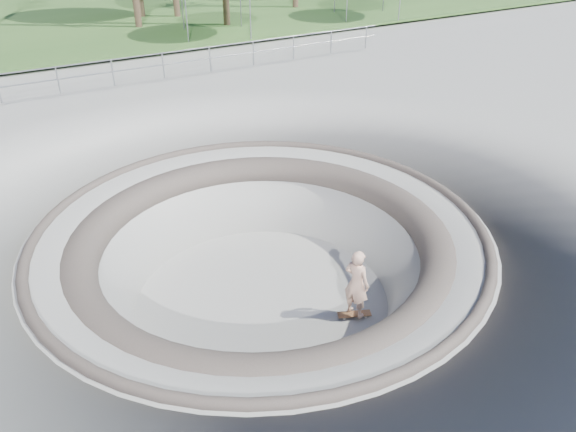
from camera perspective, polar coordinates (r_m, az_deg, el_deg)
name	(u,v)px	position (r m, az deg, el deg)	size (l,w,h in m)	color
ground	(261,230)	(12.69, -2.81, -1.42)	(180.00, 180.00, 0.00)	gray
skate_bowl	(262,294)	(13.73, -2.62, -7.95)	(14.00, 14.00, 4.10)	gray
grass_strip	(27,2)	(44.40, -25.03, 19.13)	(180.00, 36.00, 0.12)	#2F5321
distant_hills	(46,38)	(68.76, -23.34, 16.24)	(103.20, 45.00, 28.60)	brown
safety_railing	(113,72)	(22.98, -17.37, 13.75)	(25.00, 0.06, 1.03)	gray
skateboard	(354,314)	(13.24, 6.75, -9.87)	(0.79, 0.51, 0.08)	#9A623D
skater	(357,284)	(12.70, 6.99, -6.84)	(0.63, 0.41, 1.71)	#E0AC91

